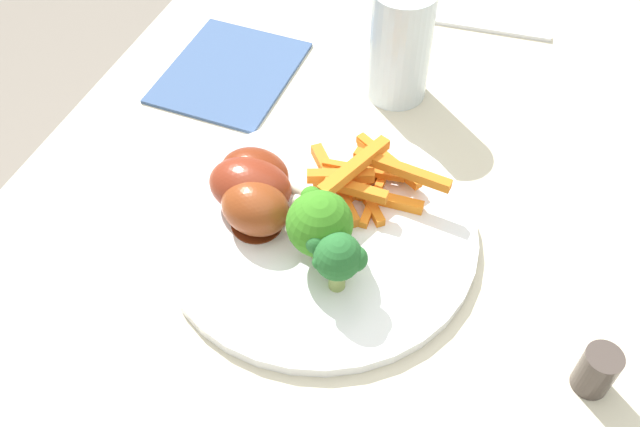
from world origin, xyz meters
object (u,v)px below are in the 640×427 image
(dining_table, at_px, (373,267))
(dinner_plate, at_px, (320,231))
(chicken_drumstick_extra, at_px, (259,175))
(chicken_drumstick_near, at_px, (254,188))
(broccoli_floret_front, at_px, (336,257))
(fork, at_px, (474,26))
(pepper_shaker, at_px, (597,371))
(chicken_drumstick_far, at_px, (259,209))
(water_glass, at_px, (400,45))
(broccoli_floret_middle, at_px, (321,222))
(carrot_fries_pile, at_px, (364,179))

(dining_table, relative_size, dinner_plate, 3.10)
(dining_table, xyz_separation_m, chicken_drumstick_extra, (-0.05, 0.11, 0.16))
(dinner_plate, relative_size, chicken_drumstick_near, 2.15)
(dinner_plate, bearing_deg, broccoli_floret_front, -147.35)
(fork, bearing_deg, pepper_shaker, 108.18)
(chicken_drumstick_extra, bearing_deg, chicken_drumstick_near, -169.32)
(chicken_drumstick_far, bearing_deg, water_glass, -13.69)
(broccoli_floret_middle, xyz_separation_m, chicken_drumstick_near, (0.03, 0.08, -0.02))
(dinner_plate, bearing_deg, fork, -9.40)
(carrot_fries_pile, relative_size, fork, 0.79)
(dinner_plate, height_order, water_glass, water_glass)
(dinner_plate, xyz_separation_m, pepper_shaker, (-0.07, -0.26, 0.02))
(pepper_shaker, bearing_deg, chicken_drumstick_far, 81.18)
(broccoli_floret_front, xyz_separation_m, carrot_fries_pile, (0.12, 0.01, -0.03))
(carrot_fries_pile, distance_m, chicken_drumstick_near, 0.11)
(chicken_drumstick_far, distance_m, water_glass, 0.25)
(broccoli_floret_middle, height_order, chicken_drumstick_extra, broccoli_floret_middle)
(chicken_drumstick_near, height_order, water_glass, water_glass)
(chicken_drumstick_near, bearing_deg, broccoli_floret_middle, -112.12)
(dinner_plate, distance_m, chicken_drumstick_far, 0.06)
(pepper_shaker, bearing_deg, dinner_plate, 75.57)
(carrot_fries_pile, bearing_deg, broccoli_floret_middle, 172.56)
(dinner_plate, bearing_deg, pepper_shaker, -104.43)
(pepper_shaker, bearing_deg, dining_table, 57.52)
(dinner_plate, relative_size, chicken_drumstick_far, 2.63)
(chicken_drumstick_far, distance_m, pepper_shaker, 0.31)
(broccoli_floret_front, height_order, pepper_shaker, broccoli_floret_front)
(water_glass, bearing_deg, carrot_fries_pile, -174.30)
(dining_table, xyz_separation_m, dinner_plate, (-0.07, 0.04, 0.14))
(broccoli_floret_front, distance_m, pepper_shaker, 0.22)
(water_glass, bearing_deg, chicken_drumstick_extra, 159.14)
(chicken_drumstick_near, height_order, chicken_drumstick_far, chicken_drumstick_near)
(broccoli_floret_middle, relative_size, carrot_fries_pile, 0.49)
(dinner_plate, height_order, pepper_shaker, pepper_shaker)
(carrot_fries_pile, bearing_deg, pepper_shaker, -118.10)
(chicken_drumstick_far, xyz_separation_m, chicken_drumstick_extra, (0.04, 0.02, -0.00))
(chicken_drumstick_near, bearing_deg, pepper_shaker, -102.28)
(chicken_drumstick_far, xyz_separation_m, water_glass, (0.24, -0.06, 0.03))
(dinner_plate, relative_size, broccoli_floret_middle, 4.00)
(chicken_drumstick_near, distance_m, water_glass, 0.24)
(chicken_drumstick_near, bearing_deg, carrot_fries_pile, -59.02)
(broccoli_floret_front, height_order, broccoli_floret_middle, broccoli_floret_middle)
(fork, bearing_deg, water_glass, 64.40)
(dinner_plate, distance_m, fork, 0.39)
(dinner_plate, height_order, chicken_drumstick_extra, chicken_drumstick_extra)
(broccoli_floret_middle, height_order, fork, broccoli_floret_middle)
(chicken_drumstick_extra, bearing_deg, fork, -20.59)
(broccoli_floret_middle, relative_size, fork, 0.39)
(broccoli_floret_front, distance_m, carrot_fries_pile, 0.12)
(broccoli_floret_front, relative_size, chicken_drumstick_near, 0.46)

